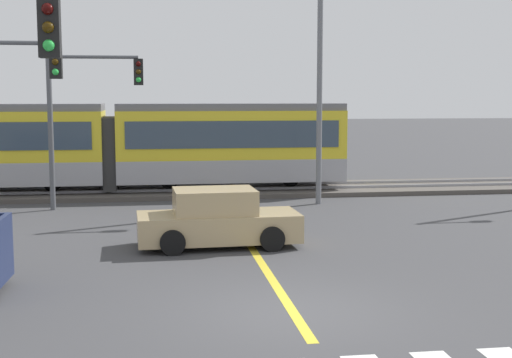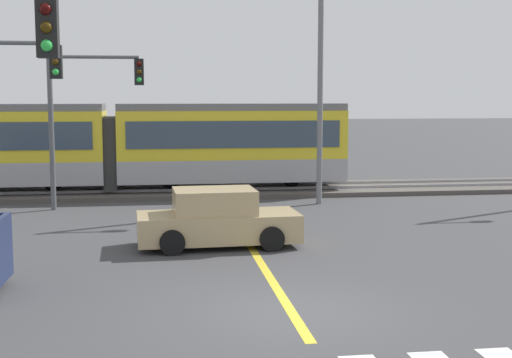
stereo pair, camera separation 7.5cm
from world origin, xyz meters
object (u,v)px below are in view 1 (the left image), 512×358
sedan_crossing (218,220)px  street_lamp_centre (325,63)px  light_rail_tram (111,143)px  traffic_light_far_left (83,102)px

sedan_crossing → street_lamp_centre: (4.48, 6.75, 4.39)m
light_rail_tram → traffic_light_far_left: size_ratio=3.33×
street_lamp_centre → traffic_light_far_left: bearing=-179.8°
sedan_crossing → street_lamp_centre: bearing=56.4°
sedan_crossing → traffic_light_far_left: (-3.99, 6.72, 3.00)m
traffic_light_far_left → street_lamp_centre: street_lamp_centre is taller
light_rail_tram → street_lamp_centre: (7.79, -3.46, 3.04)m
light_rail_tram → sedan_crossing: light_rail_tram is taller
traffic_light_far_left → sedan_crossing: bearing=-59.3°
traffic_light_far_left → street_lamp_centre: size_ratio=0.62×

